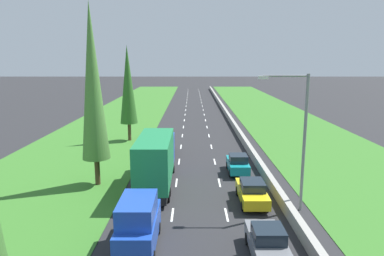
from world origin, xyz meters
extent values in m
plane|color=#28282B|center=(0.00, 60.00, 0.00)|extent=(300.00, 300.00, 0.00)
cube|color=#387528|center=(-12.65, 60.00, 0.02)|extent=(14.00, 140.00, 0.04)
cube|color=#387528|center=(14.35, 60.00, 0.02)|extent=(14.00, 140.00, 0.04)
cube|color=#9E9B93|center=(5.70, 60.00, 0.42)|extent=(0.44, 120.00, 0.85)
cube|color=white|center=(-1.75, 21.00, 0.01)|extent=(0.14, 2.00, 0.01)
cube|color=white|center=(-1.75, 27.00, 0.01)|extent=(0.14, 2.00, 0.01)
cube|color=white|center=(-1.75, 33.00, 0.01)|extent=(0.14, 2.00, 0.01)
cube|color=white|center=(-1.75, 39.00, 0.01)|extent=(0.14, 2.00, 0.01)
cube|color=white|center=(-1.75, 45.00, 0.01)|extent=(0.14, 2.00, 0.01)
cube|color=white|center=(-1.75, 51.00, 0.01)|extent=(0.14, 2.00, 0.01)
cube|color=white|center=(-1.75, 57.00, 0.01)|extent=(0.14, 2.00, 0.01)
cube|color=white|center=(-1.75, 63.00, 0.01)|extent=(0.14, 2.00, 0.01)
cube|color=white|center=(-1.75, 69.00, 0.01)|extent=(0.14, 2.00, 0.01)
cube|color=white|center=(-1.75, 75.00, 0.01)|extent=(0.14, 2.00, 0.01)
cube|color=white|center=(-1.75, 81.00, 0.01)|extent=(0.14, 2.00, 0.01)
cube|color=white|center=(-1.75, 87.00, 0.01)|extent=(0.14, 2.00, 0.01)
cube|color=white|center=(-1.75, 93.00, 0.01)|extent=(0.14, 2.00, 0.01)
cube|color=white|center=(-1.75, 99.00, 0.01)|extent=(0.14, 2.00, 0.01)
cube|color=white|center=(-1.75, 105.00, 0.01)|extent=(0.14, 2.00, 0.01)
cube|color=white|center=(-1.75, 111.00, 0.01)|extent=(0.14, 2.00, 0.01)
cube|color=white|center=(-1.75, 117.00, 0.01)|extent=(0.14, 2.00, 0.01)
cube|color=white|center=(1.75, 21.00, 0.01)|extent=(0.14, 2.00, 0.01)
cube|color=white|center=(1.75, 27.00, 0.01)|extent=(0.14, 2.00, 0.01)
cube|color=white|center=(1.75, 33.00, 0.01)|extent=(0.14, 2.00, 0.01)
cube|color=white|center=(1.75, 39.00, 0.01)|extent=(0.14, 2.00, 0.01)
cube|color=white|center=(1.75, 45.00, 0.01)|extent=(0.14, 2.00, 0.01)
cube|color=white|center=(1.75, 51.00, 0.01)|extent=(0.14, 2.00, 0.01)
cube|color=white|center=(1.75, 57.00, 0.01)|extent=(0.14, 2.00, 0.01)
cube|color=white|center=(1.75, 63.00, 0.01)|extent=(0.14, 2.00, 0.01)
cube|color=white|center=(1.75, 69.00, 0.01)|extent=(0.14, 2.00, 0.01)
cube|color=white|center=(1.75, 75.00, 0.01)|extent=(0.14, 2.00, 0.01)
cube|color=white|center=(1.75, 81.00, 0.01)|extent=(0.14, 2.00, 0.01)
cube|color=white|center=(1.75, 87.00, 0.01)|extent=(0.14, 2.00, 0.01)
cube|color=white|center=(1.75, 93.00, 0.01)|extent=(0.14, 2.00, 0.01)
cube|color=white|center=(1.75, 99.00, 0.01)|extent=(0.14, 2.00, 0.01)
cube|color=white|center=(1.75, 105.00, 0.01)|extent=(0.14, 2.00, 0.01)
cube|color=white|center=(1.75, 111.00, 0.01)|extent=(0.14, 2.00, 0.01)
cube|color=white|center=(1.75, 117.00, 0.01)|extent=(0.14, 2.00, 0.01)
cube|color=#1E47B7|center=(-3.29, 17.04, 1.02)|extent=(1.90, 4.90, 1.40)
cube|color=#1E47B7|center=(-3.29, 16.74, 2.27)|extent=(1.80, 3.10, 1.10)
cylinder|color=black|center=(-4.16, 18.56, 0.32)|extent=(0.22, 0.64, 0.64)
cylinder|color=black|center=(-2.42, 18.56, 0.32)|extent=(0.22, 0.64, 0.64)
cube|color=slate|center=(3.30, 16.13, 0.70)|extent=(1.68, 3.90, 0.76)
cube|color=#19232D|center=(3.30, 15.83, 1.40)|extent=(1.52, 1.60, 0.64)
cylinder|color=black|center=(2.54, 17.34, 0.32)|extent=(0.22, 0.64, 0.64)
cylinder|color=black|center=(4.06, 17.34, 0.32)|extent=(0.22, 0.64, 0.64)
cube|color=yellow|center=(3.70, 22.99, 0.68)|extent=(1.76, 4.50, 0.72)
cube|color=#19232D|center=(3.70, 22.84, 1.34)|extent=(1.56, 1.90, 0.60)
cylinder|color=black|center=(2.90, 24.39, 0.32)|extent=(0.22, 0.64, 0.64)
cylinder|color=black|center=(4.50, 24.39, 0.32)|extent=(0.22, 0.64, 0.64)
cylinder|color=black|center=(2.90, 21.60, 0.32)|extent=(0.22, 0.64, 0.64)
cylinder|color=black|center=(4.50, 21.60, 0.32)|extent=(0.22, 0.64, 0.64)
cube|color=teal|center=(3.55, 29.62, 0.70)|extent=(1.68, 3.90, 0.76)
cube|color=#19232D|center=(3.55, 29.32, 1.40)|extent=(1.52, 1.60, 0.64)
cylinder|color=black|center=(2.79, 30.83, 0.32)|extent=(0.22, 0.64, 0.64)
cylinder|color=black|center=(4.31, 30.83, 0.32)|extent=(0.22, 0.64, 0.64)
cylinder|color=black|center=(2.79, 28.41, 0.32)|extent=(0.22, 0.64, 0.64)
cylinder|color=black|center=(4.31, 28.41, 0.32)|extent=(0.22, 0.64, 0.64)
cube|color=black|center=(-3.27, 26.35, 0.60)|extent=(2.20, 9.40, 0.56)
cube|color=#1E47B7|center=(-3.27, 29.95, 2.13)|extent=(2.40, 2.20, 2.50)
cube|color=#1E7F47|center=(-3.27, 25.25, 2.53)|extent=(2.44, 7.20, 3.30)
cylinder|color=black|center=(-4.39, 29.65, 0.32)|extent=(0.22, 0.64, 0.64)
cylinder|color=black|center=(-2.15, 29.65, 0.32)|extent=(0.22, 0.64, 0.64)
cylinder|color=black|center=(-4.39, 24.17, 0.32)|extent=(0.22, 0.64, 0.64)
cylinder|color=black|center=(-2.15, 24.17, 0.32)|extent=(0.22, 0.64, 0.64)
cylinder|color=black|center=(-4.39, 23.09, 0.32)|extent=(0.22, 0.64, 0.64)
cylinder|color=black|center=(-2.15, 23.09, 0.32)|extent=(0.22, 0.64, 0.64)
cube|color=black|center=(-3.33, 35.44, 0.68)|extent=(1.76, 4.50, 0.72)
cube|color=#19232D|center=(-3.33, 35.29, 1.34)|extent=(1.56, 1.90, 0.60)
cylinder|color=black|center=(-4.13, 36.84, 0.32)|extent=(0.22, 0.64, 0.64)
cylinder|color=black|center=(-2.53, 36.84, 0.32)|extent=(0.22, 0.64, 0.64)
cylinder|color=black|center=(-4.13, 34.05, 0.32)|extent=(0.22, 0.64, 0.64)
cylinder|color=black|center=(-2.53, 34.05, 0.32)|extent=(0.22, 0.64, 0.64)
cylinder|color=#4C3823|center=(-8.01, 26.57, 1.10)|extent=(0.41, 0.41, 2.20)
cone|color=#4C7F38|center=(-8.01, 26.57, 8.18)|extent=(2.15, 2.15, 11.96)
cylinder|color=#4C3823|center=(-8.19, 42.20, 1.10)|extent=(0.40, 0.40, 2.20)
cone|color=#2D6623|center=(-8.19, 42.20, 6.89)|extent=(2.09, 2.09, 9.38)
cylinder|color=gray|center=(6.74, 21.76, 4.50)|extent=(0.20, 0.20, 9.00)
cylinder|color=gray|center=(5.34, 21.76, 8.85)|extent=(2.80, 0.12, 0.12)
cube|color=silver|center=(3.94, 21.76, 8.75)|extent=(0.60, 0.28, 0.20)
camera|label=1|loc=(-0.48, -0.16, 9.84)|focal=32.86mm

